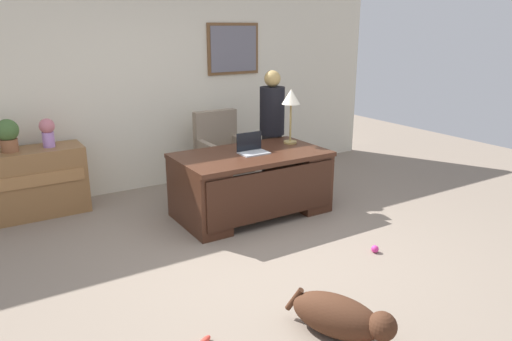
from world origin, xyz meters
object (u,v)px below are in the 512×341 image
object	(u,v)px
laptop	(252,148)
desk	(252,182)
dog_lying	(341,317)
armchair	(222,154)
potted_plant	(8,134)
vase_with_flowers	(47,131)
dog_toy_ball	(375,249)
person_standing	(272,130)
desk_lamp	(291,100)
credenza	(19,185)

from	to	relation	value
laptop	desk	bearing A→B (deg)	-111.46
dog_lying	armchair	bearing A→B (deg)	76.21
armchair	potted_plant	distance (m)	2.53
vase_with_flowers	dog_toy_ball	world-z (taller)	vase_with_flowers
person_standing	dog_toy_ball	bearing A→B (deg)	-95.31
armchair	vase_with_flowers	world-z (taller)	vase_with_flowers
armchair	dog_lying	xyz separation A→B (m)	(-0.81, -3.29, -0.31)
dog_lying	desk_lamp	bearing A→B (deg)	61.81
laptop	dog_toy_ball	distance (m)	1.74
credenza	desk_lamp	xyz separation A→B (m)	(2.93, -1.13, 0.86)
armchair	desk_lamp	world-z (taller)	desk_lamp
credenza	desk_lamp	world-z (taller)	desk_lamp
dog_lying	dog_toy_ball	world-z (taller)	dog_lying
vase_with_flowers	dog_toy_ball	xyz separation A→B (m)	(2.40, -2.78, -0.93)
armchair	desk_lamp	size ratio (longest dim) A/B	1.57
vase_with_flowers	potted_plant	world-z (taller)	potted_plant
desk	dog_toy_ball	world-z (taller)	desk
armchair	potted_plant	bearing A→B (deg)	173.00
dog_lying	laptop	distance (m)	2.48
person_standing	desk	bearing A→B (deg)	-137.31
dog_lying	potted_plant	world-z (taller)	potted_plant
dog_lying	laptop	size ratio (longest dim) A/B	2.43
desk	vase_with_flowers	bearing A→B (deg)	145.61
desk	dog_toy_ball	bearing A→B (deg)	-71.52
vase_with_flowers	potted_plant	xyz separation A→B (m)	(-0.40, 0.00, 0.02)
person_standing	desk_lamp	xyz separation A→B (m)	(-0.04, -0.46, 0.45)
credenza	dog_lying	world-z (taller)	credenza
credenza	person_standing	xyz separation A→B (m)	(2.97, -0.67, 0.41)
potted_plant	dog_lying	bearing A→B (deg)	-65.38
person_standing	laptop	xyz separation A→B (m)	(-0.68, -0.61, -0.02)
potted_plant	desk	bearing A→B (deg)	-29.49
desk_lamp	vase_with_flowers	size ratio (longest dim) A/B	2.01
armchair	vase_with_flowers	xyz separation A→B (m)	(-2.05, 0.30, 0.49)
credenza	laptop	xyz separation A→B (m)	(2.29, -1.29, 0.40)
armchair	vase_with_flowers	distance (m)	2.13
desk	desk_lamp	world-z (taller)	desk_lamp
credenza	dog_toy_ball	size ratio (longest dim) A/B	19.60
potted_plant	laptop	bearing A→B (deg)	-29.00
credenza	laptop	world-z (taller)	laptop
credenza	potted_plant	distance (m)	0.59
credenza	dog_lying	bearing A→B (deg)	-65.84
desk	armchair	bearing A→B (deg)	82.12
laptop	dog_toy_ball	xyz separation A→B (m)	(0.48, -1.49, -0.75)
dog_toy_ball	potted_plant	bearing A→B (deg)	135.27
credenza	armchair	distance (m)	2.44
credenza	potted_plant	xyz separation A→B (m)	(-0.04, 0.00, 0.59)
dog_toy_ball	laptop	bearing A→B (deg)	107.94
potted_plant	desk_lamp	bearing A→B (deg)	-20.97
armchair	vase_with_flowers	size ratio (longest dim) A/B	3.16
person_standing	vase_with_flowers	xyz separation A→B (m)	(-2.60, 0.68, 0.16)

